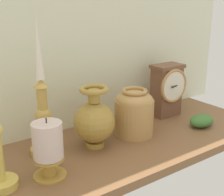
{
  "coord_description": "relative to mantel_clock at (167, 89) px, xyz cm",
  "views": [
    {
      "loc": [
        -46.98,
        -64.32,
        39.21
      ],
      "look_at": [
        -2.05,
        0.0,
        14.0
      ],
      "focal_mm": 48.91,
      "sensor_mm": 36.0,
      "label": 1
    }
  ],
  "objects": [
    {
      "name": "brass_vase_bulbous",
      "position": [
        -33.77,
        -6.25,
        -1.78
      ],
      "size": [
        11.44,
        11.44,
        17.34
      ],
      "color": "#AC8638",
      "rests_on": "ground_plane"
    },
    {
      "name": "pillar_candle_front",
      "position": [
        -50.42,
        -13.14,
        -2.11
      ],
      "size": [
        7.8,
        7.8,
        14.55
      ],
      "color": "#B58A38",
      "rests_on": "ground_plane"
    },
    {
      "name": "candlestick_tall_center",
      "position": [
        -46.72,
        -2.11,
        2.09
      ],
      "size": [
        7.96,
        7.96,
        36.73
      ],
      "color": "gold",
      "rests_on": "ground_plane"
    },
    {
      "name": "back_wall",
      "position": [
        -27.27,
        10.2,
        22.9
      ],
      "size": [
        120.0,
        2.0,
        65.0
      ],
      "primitive_type": "cube",
      "color": "silver",
      "rests_on": "ground_plane"
    },
    {
      "name": "ivy_sprig",
      "position": [
        2.26,
        -13.9,
        -7.64
      ],
      "size": [
        8.94,
        6.26,
        3.92
      ],
      "color": "#407333",
      "rests_on": "ground_plane"
    },
    {
      "name": "ground_plane",
      "position": [
        -27.27,
        -8.3,
        -10.8
      ],
      "size": [
        100.0,
        36.0,
        2.4
      ],
      "primitive_type": "cube",
      "color": "brown"
    },
    {
      "name": "brass_vase_jar",
      "position": [
        -19.65,
        -6.03,
        -2.17
      ],
      "size": [
        11.85,
        11.85,
        14.39
      ],
      "color": "tan",
      "rests_on": "ground_plane"
    },
    {
      "name": "mantel_clock",
      "position": [
        0.0,
        0.0,
        0.0
      ],
      "size": [
        11.8,
        8.14,
        18.27
      ],
      "color": "brown",
      "rests_on": "ground_plane"
    }
  ]
}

